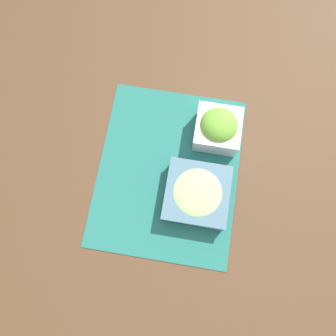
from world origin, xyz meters
TOP-DOWN VIEW (x-y plane):
  - ground_plane at (0.00, 0.00)m, footprint 3.00×3.00m
  - placemat at (0.00, 0.00)m, footprint 0.46×0.37m
  - cucumber_bowl at (0.05, 0.08)m, footprint 0.16×0.16m
  - lettuce_bowl at (-0.12, 0.11)m, footprint 0.12×0.12m

SIDE VIEW (x-z plane):
  - ground_plane at x=0.00m, z-range 0.00..0.00m
  - placemat at x=0.00m, z-range 0.00..0.00m
  - cucumber_bowl at x=0.05m, z-range 0.00..0.06m
  - lettuce_bowl at x=-0.12m, z-range 0.00..0.10m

